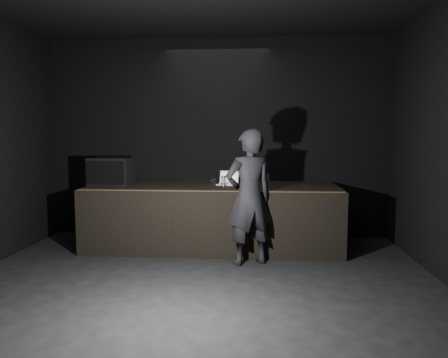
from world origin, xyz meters
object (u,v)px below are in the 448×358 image
stage_riser (213,216)px  laptop (228,181)px  beer_can (223,181)px  person (249,197)px  stage_monitor (111,171)px

stage_riser → laptop: laptop is taller
laptop → beer_can: laptop is taller
laptop → beer_can: size_ratio=2.17×
laptop → person: (0.36, -1.09, -0.11)m
stage_riser → person: 1.21m
stage_monitor → laptop: size_ratio=1.91×
stage_riser → laptop: size_ratio=11.02×
laptop → beer_can: bearing=-91.8°
person → beer_can: bearing=-87.6°
stage_monitor → laptop: stage_monitor is taller
stage_riser → stage_monitor: 1.82m
beer_can → stage_riser: bearing=146.0°
beer_can → person: bearing=-63.4°
beer_can → laptop: bearing=77.6°
stage_riser → person: person is taller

